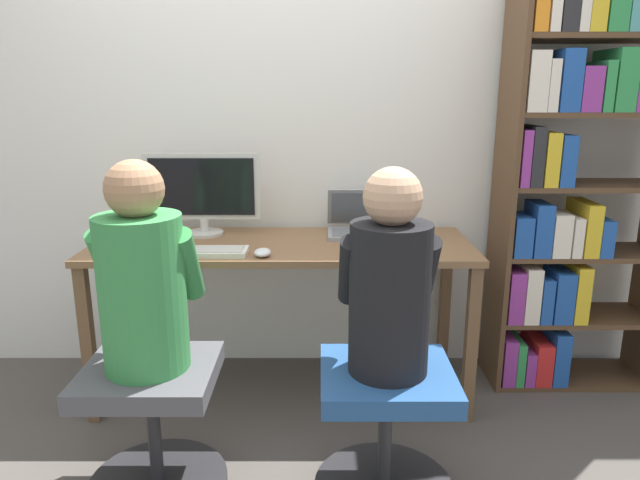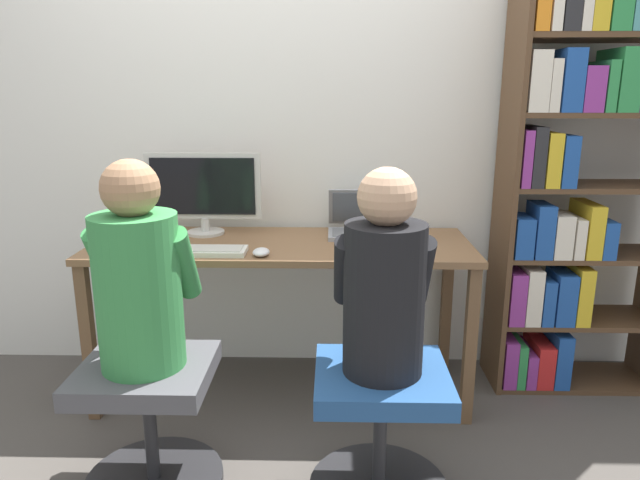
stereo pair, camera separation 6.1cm
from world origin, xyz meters
TOP-DOWN VIEW (x-y plane):
  - ground_plane at (0.00, 0.00)m, footprint 14.00×14.00m
  - wall_back at (0.00, 0.67)m, footprint 10.00×0.05m
  - desk at (0.00, 0.30)m, footprint 1.73×0.61m
  - desktop_monitor at (-0.39, 0.46)m, footprint 0.55×0.18m
  - laptop at (0.38, 0.47)m, footprint 0.32×0.31m
  - keyboard at (-0.35, 0.11)m, footprint 0.43×0.14m
  - computer_mouse_by_keyboard at (-0.07, 0.08)m, footprint 0.07×0.10m
  - office_chair_left at (-0.42, -0.41)m, footprint 0.51×0.51m
  - office_chair_right at (0.41, -0.44)m, footprint 0.51×0.51m
  - person_at_monitor at (-0.42, -0.41)m, footprint 0.35×0.33m
  - person_at_laptop at (0.41, -0.43)m, footprint 0.33×0.32m
  - bookshelf at (1.34, 0.41)m, footprint 0.79×0.32m

SIDE VIEW (x-z plane):
  - ground_plane at x=0.00m, z-range 0.00..0.00m
  - office_chair_left at x=-0.42m, z-range 0.03..0.52m
  - office_chair_right at x=0.41m, z-range 0.03..0.52m
  - desk at x=0.00m, z-range 0.29..1.04m
  - keyboard at x=-0.35m, z-range 0.75..0.78m
  - computer_mouse_by_keyboard at x=-0.07m, z-range 0.75..0.78m
  - laptop at x=0.38m, z-range 0.69..0.90m
  - person_at_laptop at x=0.41m, z-range 0.46..1.16m
  - person_at_monitor at x=-0.42m, z-range 0.45..1.17m
  - desktop_monitor at x=-0.39m, z-range 0.76..1.15m
  - bookshelf at x=1.34m, z-range 0.02..2.01m
  - wall_back at x=0.00m, z-range 0.00..2.60m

